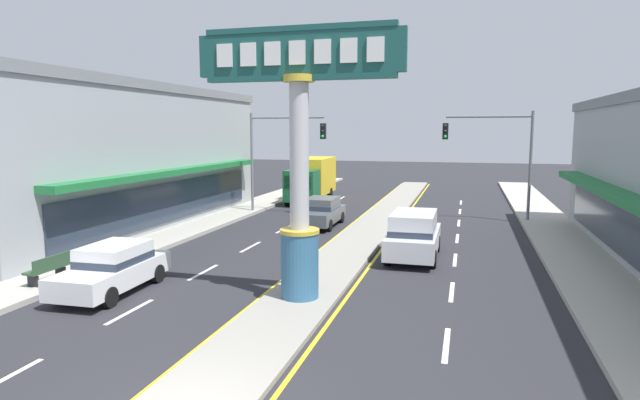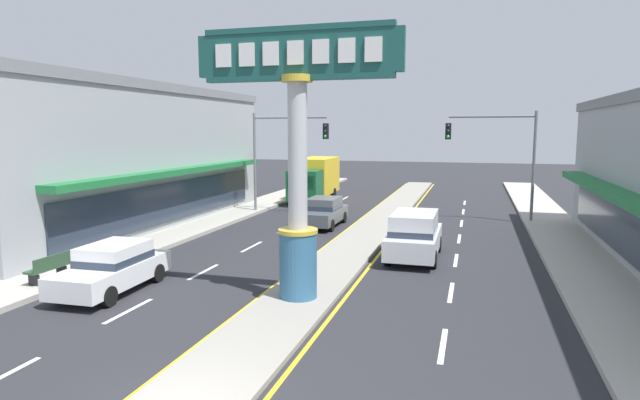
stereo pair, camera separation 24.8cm
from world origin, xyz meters
TOP-DOWN VIEW (x-y plane):
  - median_strip at (0.00, 18.00)m, footprint 2.23×52.00m
  - sidewalk_left at (-9.10, 16.00)m, footprint 2.76×60.00m
  - sidewalk_right at (9.10, 16.00)m, footprint 2.76×60.00m
  - lane_markings at (0.00, 16.65)m, footprint 8.97×52.00m
  - district_sign at (0.00, 6.98)m, footprint 6.15×1.19m
  - storefront_left at (-14.76, 16.42)m, footprint 10.62×21.70m
  - traffic_light_left_side at (-6.35, 22.66)m, footprint 4.86×0.46m
  - traffic_light_right_side at (6.35, 23.43)m, footprint 4.86×0.46m
  - sedan_near_right_lane at (-6.07, 6.32)m, footprint 1.96×4.36m
  - box_truck_far_right_lane at (-6.11, 28.98)m, footprint 2.38×6.96m
  - sedan_near_left_lane at (-2.76, 19.48)m, footprint 1.85×4.31m
  - suv_mid_left_lane at (2.76, 13.42)m, footprint 1.98×4.61m
  - street_bench at (-8.45, 6.18)m, footprint 0.48×1.60m

SIDE VIEW (x-z plane):
  - lane_markings at x=0.00m, z-range 0.00..0.01m
  - median_strip at x=0.00m, z-range 0.00..0.14m
  - sidewalk_left at x=-9.10m, z-range 0.00..0.18m
  - sidewalk_right at x=9.10m, z-range 0.00..0.18m
  - street_bench at x=-8.45m, z-range 0.21..1.09m
  - sedan_near_right_lane at x=-6.07m, z-range 0.02..1.55m
  - sedan_near_left_lane at x=-2.76m, z-range 0.02..1.55m
  - suv_mid_left_lane at x=2.76m, z-range 0.03..1.93m
  - box_truck_far_right_lane at x=-6.11m, z-range 0.13..3.25m
  - storefront_left at x=-14.76m, z-range 0.00..7.52m
  - district_sign at x=0.00m, z-range 0.26..8.21m
  - traffic_light_left_side at x=-6.35m, z-range 1.15..7.35m
  - traffic_light_right_side at x=6.35m, z-range 1.15..7.35m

